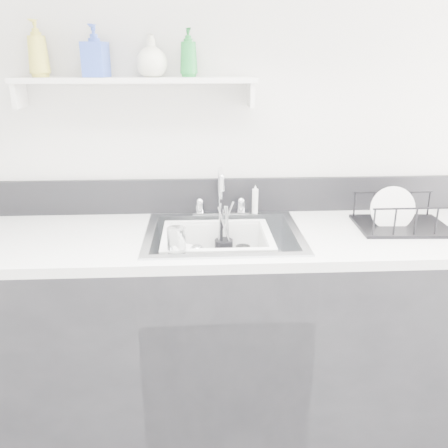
{
  "coord_description": "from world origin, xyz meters",
  "views": [
    {
      "loc": [
        -0.1,
        -0.64,
        1.6
      ],
      "look_at": [
        0.0,
        1.14,
        0.98
      ],
      "focal_mm": 38.0,
      "sensor_mm": 36.0,
      "label": 1
    }
  ],
  "objects": [
    {
      "name": "faucet",
      "position": [
        0.0,
        1.44,
        0.98
      ],
      "size": [
        0.26,
        0.18,
        0.23
      ],
      "color": "silver",
      "rests_on": "counter_run"
    },
    {
      "name": "tumbler_in_tub",
      "position": [
        0.08,
        1.21,
        0.81
      ],
      "size": [
        0.08,
        0.08,
        0.09
      ],
      "primitive_type": "cylinder",
      "rotation": [
        0.0,
        0.0,
        -0.35
      ],
      "color": "white",
      "rests_on": "wash_tub"
    },
    {
      "name": "soap_bottle_d",
      "position": [
        -0.13,
        1.42,
        1.63
      ],
      "size": [
        0.09,
        0.09,
        0.19
      ],
      "primitive_type": "imported",
      "rotation": [
        0.0,
        0.0,
        0.26
      ],
      "color": "#19782E",
      "rests_on": "wall_shelf"
    },
    {
      "name": "sink",
      "position": [
        0.0,
        1.19,
        0.83
      ],
      "size": [
        0.64,
        0.52,
        0.2
      ],
      "primitive_type": null,
      "color": "silver",
      "rests_on": "counter_run"
    },
    {
      "name": "utensil_cup",
      "position": [
        0.01,
        1.26,
        0.82
      ],
      "size": [
        0.08,
        0.08,
        0.26
      ],
      "rotation": [
        0.0,
        0.0,
        -0.01
      ],
      "color": "black",
      "rests_on": "wash_tub"
    },
    {
      "name": "wash_tub",
      "position": [
        -0.03,
        1.18,
        0.84
      ],
      "size": [
        0.55,
        0.5,
        0.17
      ],
      "primitive_type": null,
      "rotation": [
        0.0,
        0.0,
        0.35
      ],
      "color": "white",
      "rests_on": "sink"
    },
    {
      "name": "ladle",
      "position": [
        -0.05,
        1.19,
        0.81
      ],
      "size": [
        0.3,
        0.2,
        0.08
      ],
      "primitive_type": null,
      "rotation": [
        0.0,
        0.0,
        -0.42
      ],
      "color": "silver",
      "rests_on": "wash_tub"
    },
    {
      "name": "wall_shelf",
      "position": [
        -0.35,
        1.42,
        1.51
      ],
      "size": [
        1.0,
        0.16,
        0.12
      ],
      "color": "silver",
      "rests_on": "room_shell"
    },
    {
      "name": "counter_run",
      "position": [
        0.0,
        1.19,
        0.46
      ],
      "size": [
        3.2,
        0.62,
        0.92
      ],
      "color": "black",
      "rests_on": "ground"
    },
    {
      "name": "soap_bottle_b",
      "position": [
        -0.51,
        1.41,
        1.63
      ],
      "size": [
        0.11,
        0.11,
        0.2
      ],
      "primitive_type": "imported",
      "rotation": [
        0.0,
        0.0,
        -0.2
      ],
      "color": "blue",
      "rests_on": "wall_shelf"
    },
    {
      "name": "room_shell",
      "position": [
        0.0,
        0.39,
        1.68
      ],
      "size": [
        3.5,
        3.0,
        2.6
      ],
      "color": "silver",
      "rests_on": "ground"
    },
    {
      "name": "dish_rack",
      "position": [
        0.77,
        1.23,
        0.99
      ],
      "size": [
        0.39,
        0.3,
        0.13
      ],
      "primitive_type": null,
      "rotation": [
        0.0,
        0.0,
        -0.05
      ],
      "color": "black",
      "rests_on": "counter_run"
    },
    {
      "name": "bowl_small",
      "position": [
        0.08,
        1.12,
        0.79
      ],
      "size": [
        0.14,
        0.14,
        0.04
      ],
      "primitive_type": "imported",
      "rotation": [
        0.0,
        0.0,
        -0.22
      ],
      "color": "white",
      "rests_on": "wash_tub"
    },
    {
      "name": "side_sprayer",
      "position": [
        0.16,
        1.44,
        0.99
      ],
      "size": [
        0.03,
        0.03,
        0.14
      ],
      "primitive_type": "cylinder",
      "color": "white",
      "rests_on": "counter_run"
    },
    {
      "name": "plate_stack",
      "position": [
        -0.13,
        1.15,
        0.79
      ],
      "size": [
        0.24,
        0.24,
        0.1
      ],
      "rotation": [
        0.0,
        0.0,
        0.4
      ],
      "color": "white",
      "rests_on": "wash_tub"
    },
    {
      "name": "tumbler_counter",
      "position": [
        -0.18,
        1.0,
        0.97
      ],
      "size": [
        0.07,
        0.07,
        0.1
      ],
      "primitive_type": "cylinder",
      "rotation": [
        0.0,
        0.0,
        -0.01
      ],
      "color": "white",
      "rests_on": "counter_run"
    },
    {
      "name": "soap_bottle_c",
      "position": [
        -0.28,
        1.41,
        1.61
      ],
      "size": [
        0.15,
        0.15,
        0.16
      ],
      "primitive_type": "imported",
      "rotation": [
        0.0,
        0.0,
        0.23
      ],
      "color": "beige",
      "rests_on": "wall_shelf"
    },
    {
      "name": "backsplash",
      "position": [
        0.0,
        1.49,
        1.0
      ],
      "size": [
        3.2,
        0.02,
        0.16
      ],
      "primitive_type": "cube",
      "color": "black",
      "rests_on": "counter_run"
    },
    {
      "name": "soap_bottle_a",
      "position": [
        -0.73,
        1.42,
        1.64
      ],
      "size": [
        0.1,
        0.1,
        0.22
      ],
      "primitive_type": "imported",
      "rotation": [
        0.0,
        0.0,
        -0.23
      ],
      "color": "gold",
      "rests_on": "wall_shelf"
    }
  ]
}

